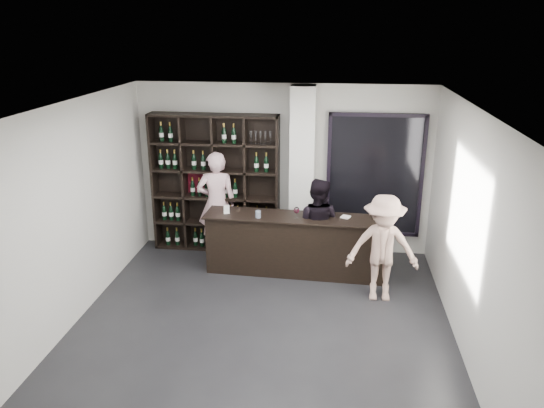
# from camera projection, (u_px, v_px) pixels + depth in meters

# --- Properties ---
(floor) EXTENTS (5.00, 5.50, 0.01)m
(floor) POSITION_uv_depth(u_px,v_px,m) (261.00, 330.00, 6.97)
(floor) COLOR black
(floor) RESTS_ON ground
(wine_shelf) EXTENTS (2.20, 0.35, 2.40)m
(wine_shelf) POSITION_uv_depth(u_px,v_px,m) (215.00, 184.00, 9.12)
(wine_shelf) COLOR black
(wine_shelf) RESTS_ON floor
(structural_column) EXTENTS (0.40, 0.40, 2.90)m
(structural_column) POSITION_uv_depth(u_px,v_px,m) (302.00, 174.00, 8.78)
(structural_column) COLOR silver
(structural_column) RESTS_ON floor
(glass_panel) EXTENTS (1.60, 0.08, 2.10)m
(glass_panel) POSITION_uv_depth(u_px,v_px,m) (375.00, 176.00, 8.86)
(glass_panel) COLOR black
(glass_panel) RESTS_ON floor
(tasting_counter) EXTENTS (2.92, 0.61, 0.96)m
(tasting_counter) POSITION_uv_depth(u_px,v_px,m) (297.00, 245.00, 8.42)
(tasting_counter) COLOR black
(tasting_counter) RESTS_ON floor
(taster_pink) EXTENTS (0.74, 0.58, 1.81)m
(taster_pink) POSITION_uv_depth(u_px,v_px,m) (217.00, 203.00, 9.06)
(taster_pink) COLOR beige
(taster_pink) RESTS_ON floor
(taster_black) EXTENTS (0.89, 0.77, 1.56)m
(taster_black) POSITION_uv_depth(u_px,v_px,m) (317.00, 226.00, 8.38)
(taster_black) COLOR black
(taster_black) RESTS_ON floor
(customer) EXTENTS (1.03, 0.60, 1.58)m
(customer) POSITION_uv_depth(u_px,v_px,m) (383.00, 248.00, 7.51)
(customer) COLOR tan
(customer) RESTS_ON floor
(wine_glass) EXTENTS (0.10, 0.10, 0.21)m
(wine_glass) POSITION_uv_depth(u_px,v_px,m) (297.00, 212.00, 8.15)
(wine_glass) COLOR white
(wine_glass) RESTS_ON tasting_counter
(spit_cup) EXTENTS (0.10, 0.10, 0.11)m
(spit_cup) POSITION_uv_depth(u_px,v_px,m) (258.00, 214.00, 8.20)
(spit_cup) COLOR silver
(spit_cup) RESTS_ON tasting_counter
(napkin_stack) EXTENTS (0.17, 0.17, 0.02)m
(napkin_stack) POSITION_uv_depth(u_px,v_px,m) (346.00, 217.00, 8.22)
(napkin_stack) COLOR white
(napkin_stack) RESTS_ON tasting_counter
(card_stand) EXTENTS (0.10, 0.07, 0.13)m
(card_stand) POSITION_uv_depth(u_px,v_px,m) (227.00, 210.00, 8.38)
(card_stand) COLOR white
(card_stand) RESTS_ON tasting_counter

